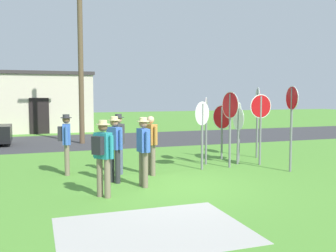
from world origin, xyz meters
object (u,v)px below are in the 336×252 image
object	(u,v)px
person_near_signs	(103,153)
person_holding_notes	(119,140)
person_on_left	(114,145)
stop_sign_center_cluster	(230,115)
stop_sign_leaning_right	(292,114)
person_in_blue	(151,142)
stop_sign_rear_left	(258,109)
stop_sign_tallest	(222,123)
stop_sign_low_front	(261,117)
person_in_dark_shirt	(66,140)
person_in_teal	(143,148)
stop_sign_leaning_left	(239,121)
utility_pole	(81,54)
stop_sign_far_back	(202,123)
stop_sign_rear_right	(238,126)
stop_sign_nearest	(206,119)

from	to	relation	value
person_near_signs	person_holding_notes	distance (m)	2.56
person_on_left	person_near_signs	bearing A→B (deg)	-111.71
person_holding_notes	stop_sign_center_cluster	bearing A→B (deg)	-3.73
stop_sign_leaning_right	person_in_blue	size ratio (longest dim) A/B	1.51
stop_sign_rear_left	stop_sign_tallest	distance (m)	1.48
person_holding_notes	stop_sign_low_front	bearing A→B (deg)	-1.94
stop_sign_center_cluster	person_in_dark_shirt	world-z (taller)	stop_sign_center_cluster
person_in_teal	stop_sign_leaning_left	bearing A→B (deg)	30.24
utility_pole	person_near_signs	xyz separation A→B (m)	(-0.63, -9.71, -3.16)
stop_sign_rear_left	stop_sign_far_back	xyz separation A→B (m)	(-2.80, -1.36, -0.35)
person_holding_notes	person_in_dark_shirt	bearing A→B (deg)	166.91
stop_sign_leaning_right	stop_sign_leaning_left	world-z (taller)	stop_sign_leaning_right
stop_sign_rear_right	stop_sign_tallest	bearing A→B (deg)	96.27
stop_sign_leaning_left	person_holding_notes	world-z (taller)	stop_sign_leaning_left
stop_sign_tallest	person_in_teal	bearing A→B (deg)	-141.53
stop_sign_leaning_left	person_holding_notes	size ratio (longest dim) A/B	1.17
stop_sign_rear_left	stop_sign_low_front	distance (m)	1.47
person_near_signs	person_on_left	bearing A→B (deg)	68.29
utility_pole	person_in_teal	world-z (taller)	utility_pole
stop_sign_rear_right	stop_sign_nearest	xyz separation A→B (m)	(-1.03, 0.30, 0.21)
stop_sign_nearest	stop_sign_center_cluster	bearing A→B (deg)	-56.60
stop_sign_rear_left	person_on_left	distance (m)	6.15
stop_sign_tallest	person_in_teal	size ratio (longest dim) A/B	1.11
stop_sign_rear_left	person_holding_notes	size ratio (longest dim) A/B	1.47
stop_sign_tallest	stop_sign_far_back	bearing A→B (deg)	-134.86
stop_sign_leaning_right	stop_sign_center_cluster	size ratio (longest dim) A/B	1.07
stop_sign_low_front	person_holding_notes	distance (m)	4.68
stop_sign_far_back	stop_sign_tallest	bearing A→B (deg)	45.14
stop_sign_far_back	stop_sign_leaning_left	bearing A→B (deg)	25.42
person_holding_notes	person_on_left	bearing A→B (deg)	-107.24
stop_sign_leaning_left	stop_sign_low_front	distance (m)	0.86
stop_sign_rear_right	stop_sign_low_front	bearing A→B (deg)	-30.45
stop_sign_rear_right	person_near_signs	bearing A→B (deg)	-151.93
utility_pole	stop_sign_leaning_left	bearing A→B (deg)	-56.08
person_on_left	stop_sign_rear_left	bearing A→B (deg)	21.33
stop_sign_rear_right	stop_sign_rear_left	distance (m)	1.67
stop_sign_leaning_left	stop_sign_far_back	world-z (taller)	stop_sign_far_back
stop_sign_leaning_right	stop_sign_far_back	distance (m)	2.65
stop_sign_far_back	person_in_blue	xyz separation A→B (m)	(-1.71, -0.25, -0.47)
stop_sign_rear_right	person_in_teal	bearing A→B (deg)	-152.67
stop_sign_center_cluster	stop_sign_rear_left	bearing A→B (deg)	36.19
stop_sign_leaning_right	stop_sign_far_back	size ratio (longest dim) A/B	1.22
utility_pole	stop_sign_low_front	size ratio (longest dim) A/B	3.46
person_on_left	person_in_dark_shirt	bearing A→B (deg)	128.05
person_on_left	person_in_teal	distance (m)	0.89
stop_sign_rear_right	stop_sign_nearest	world-z (taller)	stop_sign_nearest
stop_sign_tallest	stop_sign_center_cluster	bearing A→B (deg)	-107.49
stop_sign_rear_left	stop_sign_rear_right	bearing A→B (deg)	-144.65
stop_sign_center_cluster	person_near_signs	world-z (taller)	stop_sign_center_cluster
person_in_teal	stop_sign_rear_right	bearing A→B (deg)	27.33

